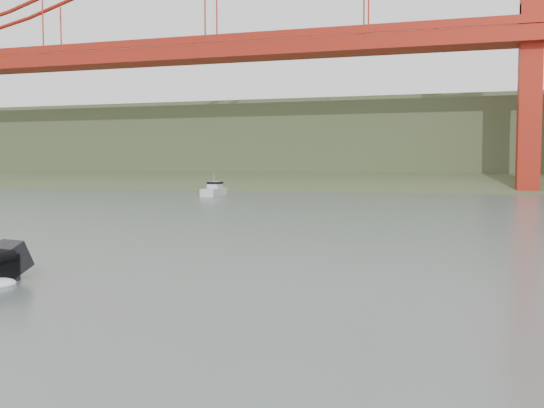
{
  "coord_description": "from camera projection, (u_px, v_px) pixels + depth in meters",
  "views": [
    {
      "loc": [
        7.72,
        -17.43,
        4.15
      ],
      "look_at": [
        0.13,
        8.11,
        2.4
      ],
      "focal_mm": 40.0,
      "sensor_mm": 36.0,
      "label": 1
    }
  ],
  "objects": [
    {
      "name": "motorboat",
      "position": [
        214.0,
        190.0,
        79.42
      ],
      "size": [
        1.99,
        5.51,
        3.0
      ],
      "rotation": [
        0.0,
        0.0,
        0.03
      ],
      "color": "silver",
      "rests_on": "ground"
    },
    {
      "name": "ground",
      "position": [
        195.0,
        296.0,
        19.14
      ],
      "size": [
        400.0,
        400.0,
        0.0
      ],
      "primitive_type": "plane",
      "color": "#4B5A55",
      "rests_on": "ground"
    },
    {
      "name": "headlands",
      "position": [
        417.0,
        152.0,
        138.73
      ],
      "size": [
        500.0,
        105.36,
        27.12
      ],
      "color": "#344427",
      "rests_on": "ground"
    }
  ]
}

